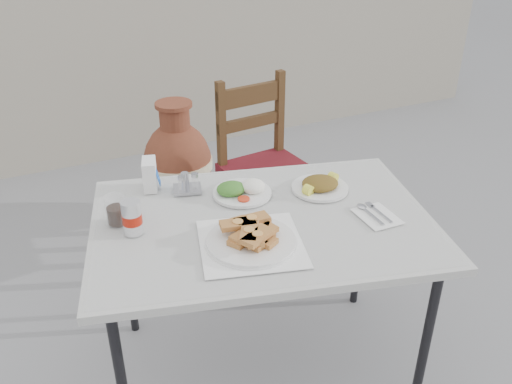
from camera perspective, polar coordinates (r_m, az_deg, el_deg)
name	(u,v)px	position (r m, az deg, el deg)	size (l,w,h in m)	color
ground	(306,371)	(2.36, 5.26, -18.24)	(80.00, 80.00, 0.00)	slate
cafe_table	(263,231)	(1.93, 0.69, -4.10)	(1.35, 1.07, 0.72)	black
pide_plate	(251,236)	(1.76, -0.52, -4.64)	(0.41, 0.41, 0.07)	white
salad_rice_plate	(241,190)	(2.05, -1.54, 0.24)	(0.22, 0.22, 0.06)	white
salad_chopped_plate	(320,185)	(2.10, 6.76, 0.73)	(0.22, 0.22, 0.05)	white
soda_can	(132,217)	(1.84, -12.92, -2.61)	(0.07, 0.07, 0.12)	silver
cola_glass	(116,212)	(1.92, -14.49, -2.00)	(0.07, 0.07, 0.10)	white
napkin_holder	(150,174)	(2.11, -11.11, 1.82)	(0.08, 0.11, 0.12)	white
condiment_caddy	(187,185)	(2.08, -7.25, 0.75)	(0.13, 0.11, 0.08)	#ADADB4
cutlery_napkin	(375,214)	(1.97, 12.38, -2.30)	(0.13, 0.17, 0.01)	white
chair	(265,167)	(2.80, 0.95, 2.61)	(0.46, 0.46, 0.93)	#321F0D
terracotta_urn	(178,164)	(3.22, -8.21, 2.96)	(0.41, 0.41, 0.71)	brown
back_wall	(139,70)	(4.11, -12.21, 12.41)	(6.00, 0.25, 1.20)	gray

